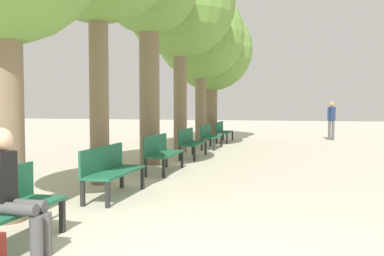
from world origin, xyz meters
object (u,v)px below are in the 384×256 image
(tree_row_4, at_px, (201,36))
(bench_row_3, at_px, (190,141))
(bench_row_4, at_px, (209,135))
(tree_row_5, at_px, (211,50))
(pedestrian_near, at_px, (331,118))
(bench_row_5, at_px, (223,130))
(bench_row_2, at_px, (161,151))
(person_seated, at_px, (12,188))
(tree_row_3, at_px, (180,3))
(bench_row_1, at_px, (110,168))

(tree_row_4, bearing_deg, bench_row_3, -80.94)
(bench_row_4, bearing_deg, tree_row_4, 112.92)
(tree_row_5, distance_m, pedestrian_near, 6.14)
(bench_row_5, bearing_deg, bench_row_2, -90.00)
(bench_row_3, bearing_deg, pedestrian_near, 59.79)
(tree_row_4, xyz_separation_m, person_seated, (0.95, -12.85, -3.59))
(tree_row_3, height_order, pedestrian_near, tree_row_3)
(bench_row_2, xyz_separation_m, bench_row_5, (0.00, 8.31, 0.00))
(bench_row_2, bearing_deg, bench_row_4, 90.00)
(pedestrian_near, bearing_deg, person_seated, -104.82)
(bench_row_1, distance_m, bench_row_4, 8.31)
(bench_row_4, relative_size, tree_row_5, 0.27)
(pedestrian_near, bearing_deg, bench_row_5, -153.87)
(bench_row_3, distance_m, tree_row_4, 5.89)
(tree_row_5, height_order, pedestrian_near, tree_row_5)
(bench_row_3, distance_m, person_seated, 8.41)
(tree_row_4, relative_size, person_seated, 4.58)
(bench_row_2, relative_size, pedestrian_near, 0.92)
(bench_row_5, bearing_deg, tree_row_3, -99.80)
(bench_row_2, relative_size, tree_row_4, 0.26)
(person_seated, bearing_deg, bench_row_1, 94.75)
(tree_row_5, bearing_deg, bench_row_2, -85.68)
(bench_row_3, relative_size, person_seated, 1.19)
(bench_row_2, height_order, pedestrian_near, pedestrian_near)
(bench_row_4, xyz_separation_m, pedestrian_near, (4.51, 4.98, 0.49))
(bench_row_2, height_order, tree_row_3, tree_row_3)
(tree_row_5, relative_size, person_seated, 4.43)
(bench_row_3, height_order, pedestrian_near, pedestrian_near)
(bench_row_2, bearing_deg, person_seated, -87.58)
(bench_row_2, distance_m, bench_row_4, 5.54)
(bench_row_1, relative_size, pedestrian_near, 0.92)
(bench_row_3, relative_size, bench_row_5, 1.00)
(pedestrian_near, bearing_deg, bench_row_4, -132.17)
(tree_row_3, bearing_deg, person_seated, -84.50)
(bench_row_4, distance_m, tree_row_4, 4.21)
(pedestrian_near, bearing_deg, bench_row_2, -113.22)
(bench_row_4, height_order, bench_row_5, same)
(bench_row_4, height_order, tree_row_4, tree_row_4)
(bench_row_4, distance_m, pedestrian_near, 6.74)
(tree_row_4, bearing_deg, bench_row_4, -67.08)
(bench_row_1, distance_m, person_seated, 2.88)
(bench_row_3, bearing_deg, bench_row_4, 90.00)
(bench_row_1, bearing_deg, bench_row_3, 90.00)
(bench_row_4, relative_size, tree_row_4, 0.26)
(person_seated, bearing_deg, tree_row_3, 95.50)
(tree_row_4, height_order, pedestrian_near, tree_row_4)
(pedestrian_near, bearing_deg, tree_row_5, -167.69)
(bench_row_2, bearing_deg, bench_row_5, 90.00)
(bench_row_2, height_order, bench_row_3, same)
(bench_row_3, bearing_deg, bench_row_1, -90.00)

